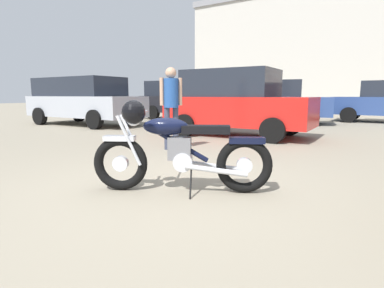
{
  "coord_description": "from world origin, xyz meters",
  "views": [
    {
      "loc": [
        1.97,
        -2.97,
        1.12
      ],
      "look_at": [
        -0.03,
        0.51,
        0.48
      ],
      "focal_mm": 29.14,
      "sensor_mm": 36.0,
      "label": 1
    }
  ],
  "objects_px": {
    "red_hatchback_near": "(83,100)",
    "bystander": "(171,100)",
    "pale_sedan_back": "(274,102)",
    "blue_hatchback_right": "(189,99)",
    "white_estate_far": "(236,102)",
    "vintage_motorcycle": "(177,150)"
  },
  "relations": [
    {
      "from": "blue_hatchback_right",
      "to": "red_hatchback_near",
      "type": "bearing_deg",
      "value": -116.8
    },
    {
      "from": "bystander",
      "to": "vintage_motorcycle",
      "type": "bearing_deg",
      "value": -10.32
    },
    {
      "from": "red_hatchback_near",
      "to": "bystander",
      "type": "bearing_deg",
      "value": -23.95
    },
    {
      "from": "white_estate_far",
      "to": "red_hatchback_near",
      "type": "height_order",
      "value": "white_estate_far"
    },
    {
      "from": "blue_hatchback_right",
      "to": "bystander",
      "type": "bearing_deg",
      "value": -61.57
    },
    {
      "from": "blue_hatchback_right",
      "to": "pale_sedan_back",
      "type": "distance_m",
      "value": 3.86
    },
    {
      "from": "bystander",
      "to": "blue_hatchback_right",
      "type": "bearing_deg",
      "value": 162.66
    },
    {
      "from": "bystander",
      "to": "red_hatchback_near",
      "type": "distance_m",
      "value": 6.5
    },
    {
      "from": "vintage_motorcycle",
      "to": "pale_sedan_back",
      "type": "xyz_separation_m",
      "value": [
        -1.47,
        9.47,
        0.34
      ]
    },
    {
      "from": "white_estate_far",
      "to": "blue_hatchback_right",
      "type": "bearing_deg",
      "value": 133.86
    },
    {
      "from": "bystander",
      "to": "blue_hatchback_right",
      "type": "relative_size",
      "value": 0.35
    },
    {
      "from": "bystander",
      "to": "white_estate_far",
      "type": "xyz_separation_m",
      "value": [
        0.32,
        2.68,
        -0.1
      ]
    },
    {
      "from": "pale_sedan_back",
      "to": "bystander",
      "type": "bearing_deg",
      "value": -102.09
    },
    {
      "from": "bystander",
      "to": "pale_sedan_back",
      "type": "bearing_deg",
      "value": 133.52
    },
    {
      "from": "white_estate_far",
      "to": "pale_sedan_back",
      "type": "relative_size",
      "value": 0.88
    },
    {
      "from": "blue_hatchback_right",
      "to": "white_estate_far",
      "type": "bearing_deg",
      "value": -46.48
    },
    {
      "from": "bystander",
      "to": "blue_hatchback_right",
      "type": "distance_m",
      "value": 7.91
    },
    {
      "from": "pale_sedan_back",
      "to": "white_estate_far",
      "type": "bearing_deg",
      "value": -98.81
    },
    {
      "from": "white_estate_far",
      "to": "blue_hatchback_right",
      "type": "distance_m",
      "value": 5.88
    },
    {
      "from": "white_estate_far",
      "to": "blue_hatchback_right",
      "type": "relative_size",
      "value": 0.83
    },
    {
      "from": "bystander",
      "to": "white_estate_far",
      "type": "distance_m",
      "value": 2.7
    },
    {
      "from": "white_estate_far",
      "to": "pale_sedan_back",
      "type": "height_order",
      "value": "white_estate_far"
    }
  ]
}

